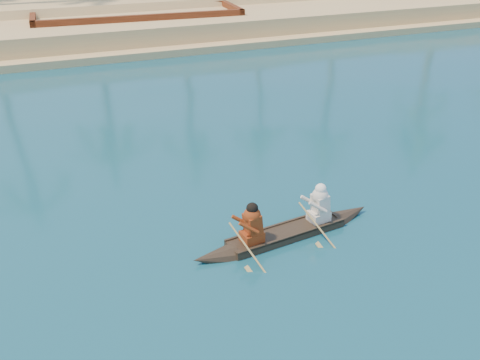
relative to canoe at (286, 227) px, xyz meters
name	(u,v)px	position (x,y,z in m)	size (l,w,h in m)	color
shrub_cluster	(215,0)	(8.00, 26.48, 0.95)	(100.00, 6.00, 2.40)	black
canoe	(286,227)	(0.00, 0.00, 0.00)	(4.69, 1.16, 1.28)	#31261A
barge_mid	(139,27)	(1.72, 21.98, 0.43)	(11.75, 4.60, 1.92)	brown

